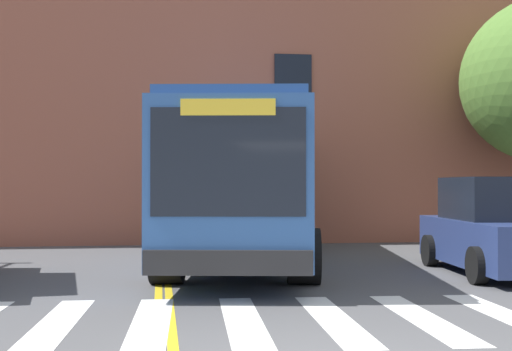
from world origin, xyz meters
The scene contains 7 objects.
crosswalk centered at (0.02, 2.91, 0.00)m, with size 8.72×3.88×0.01m.
lane_line_yellow_inner centered at (-1.63, 16.91, 0.00)m, with size 0.12×36.00×0.01m, color gold.
lane_line_yellow_outer centered at (-1.47, 16.91, 0.00)m, with size 0.12×36.00×0.01m, color gold.
city_bus centered at (0.23, 9.73, 1.76)m, with size 4.19×11.66×3.20m.
car_navy_far_lane centered at (4.91, 6.97, 0.84)m, with size 2.45×4.67×1.87m.
car_silver_behind_bus centered at (0.39, 20.57, 0.81)m, with size 2.15×4.62×1.80m.
building_facade centered at (-2.56, 18.74, 4.56)m, with size 35.95×8.85×9.12m.
Camera 1 is at (-1.61, -6.04, 1.73)m, focal length 50.00 mm.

